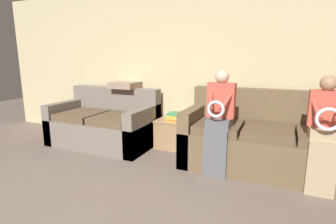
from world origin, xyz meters
TOP-DOWN VIEW (x-y plane):
  - wall_back at (0.00, 2.88)m, footprint 7.53×0.06m
  - couch_main at (1.38, 2.33)m, footprint 2.13×0.91m
  - couch_side at (-1.18, 2.33)m, footprint 1.69×0.94m
  - child_left_seated at (0.82, 1.95)m, footprint 0.34×0.38m
  - child_right_seated at (1.94, 1.94)m, footprint 0.33×0.37m
  - side_shelf at (-0.01, 2.61)m, footprint 0.60×0.45m
  - book_stack at (-0.01, 2.60)m, footprint 0.25×0.26m
  - throw_pillow at (-0.95, 2.66)m, footprint 0.44×0.44m

SIDE VIEW (x-z plane):
  - side_shelf at x=-0.01m, z-range 0.01..0.46m
  - couch_side at x=-1.18m, z-range -0.13..0.78m
  - couch_main at x=1.38m, z-range -0.14..0.86m
  - book_stack at x=-0.01m, z-range 0.45..0.57m
  - child_right_seated at x=1.94m, z-range 0.06..1.31m
  - child_left_seated at x=0.82m, z-range 0.06..1.34m
  - throw_pillow at x=-0.95m, z-range 0.92..1.02m
  - wall_back at x=0.00m, z-range 0.00..2.55m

